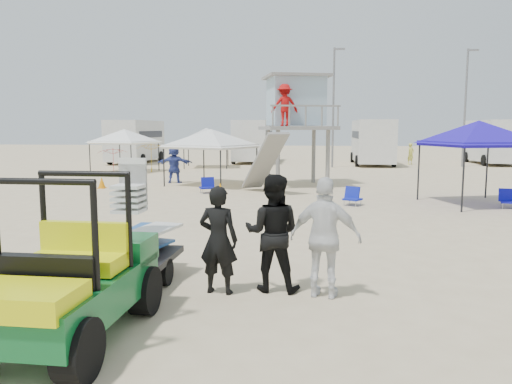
# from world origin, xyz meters

# --- Properties ---
(ground) EXTENTS (140.00, 140.00, 0.00)m
(ground) POSITION_xyz_m (0.00, 0.00, 0.00)
(ground) COLOR beige
(ground) RESTS_ON ground
(utility_cart) EXTENTS (1.46, 2.74, 2.06)m
(utility_cart) POSITION_xyz_m (-1.31, -1.84, 0.96)
(utility_cart) COLOR #0E5A26
(utility_cart) RESTS_ON ground
(surf_trailer) EXTENTS (1.23, 2.22, 1.89)m
(surf_trailer) POSITION_xyz_m (-1.30, 0.49, 0.77)
(surf_trailer) COLOR black
(surf_trailer) RESTS_ON ground
(man_left) EXTENTS (0.69, 0.50, 1.75)m
(man_left) POSITION_xyz_m (0.22, 0.19, 0.88)
(man_left) COLOR black
(man_left) RESTS_ON ground
(man_mid) EXTENTS (0.99, 0.80, 1.92)m
(man_mid) POSITION_xyz_m (1.07, 0.44, 0.96)
(man_mid) COLOR black
(man_mid) RESTS_ON ground
(man_right) EXTENTS (1.19, 0.67, 1.91)m
(man_right) POSITION_xyz_m (1.92, 0.19, 0.95)
(man_right) COLOR silver
(man_right) RESTS_ON ground
(lifeguard_tower) EXTENTS (3.84, 3.84, 4.96)m
(lifeguard_tower) POSITION_xyz_m (0.85, 15.84, 3.70)
(lifeguard_tower) COLOR gray
(lifeguard_tower) RESTS_ON ground
(canopy_blue) EXTENTS (3.73, 3.73, 3.33)m
(canopy_blue) POSITION_xyz_m (7.37, 10.58, 2.78)
(canopy_blue) COLOR black
(canopy_blue) RESTS_ON ground
(canopy_white_a) EXTENTS (4.30, 4.30, 3.02)m
(canopy_white_a) POSITION_xyz_m (-3.04, 15.42, 2.47)
(canopy_white_a) COLOR black
(canopy_white_a) RESTS_ON ground
(canopy_white_b) EXTENTS (3.78, 3.78, 3.00)m
(canopy_white_b) POSITION_xyz_m (-9.80, 22.04, 2.46)
(canopy_white_b) COLOR black
(canopy_white_b) RESTS_ON ground
(canopy_white_c) EXTENTS (3.35, 3.35, 3.09)m
(canopy_white_c) POSITION_xyz_m (-5.54, 25.98, 2.54)
(canopy_white_c) COLOR black
(canopy_white_c) RESTS_ON ground
(umbrella_a) EXTENTS (1.97, 2.00, 1.59)m
(umbrella_a) POSITION_xyz_m (-9.49, 19.39, 0.79)
(umbrella_a) COLOR red
(umbrella_a) RESTS_ON ground
(umbrella_b) EXTENTS (2.76, 2.77, 1.78)m
(umbrella_b) POSITION_xyz_m (-8.04, 21.81, 0.89)
(umbrella_b) COLOR gold
(umbrella_b) RESTS_ON ground
(cone_near) EXTENTS (0.34, 0.34, 0.50)m
(cone_near) POSITION_xyz_m (-1.98, 11.99, 0.25)
(cone_near) COLOR #FF9508
(cone_near) RESTS_ON ground
(cone_far) EXTENTS (0.34, 0.34, 0.50)m
(cone_far) POSITION_xyz_m (-7.65, 13.63, 0.25)
(cone_far) COLOR orange
(cone_far) RESTS_ON ground
(beach_chair_a) EXTENTS (0.70, 0.77, 0.64)m
(beach_chair_a) POSITION_xyz_m (-2.65, 12.63, 0.31)
(beach_chair_a) COLOR #0D1493
(beach_chair_a) RESTS_ON ground
(beach_chair_b) EXTENTS (0.65, 0.70, 0.64)m
(beach_chair_b) POSITION_xyz_m (8.23, 9.88, 0.31)
(beach_chair_b) COLOR #1010AE
(beach_chair_b) RESTS_ON ground
(beach_chair_c) EXTENTS (0.72, 0.81, 0.64)m
(beach_chair_c) POSITION_xyz_m (3.08, 9.93, 0.31)
(beach_chair_c) COLOR #0F1CA7
(beach_chair_c) RESTS_ON ground
(rv_far_left) EXTENTS (2.64, 6.80, 3.25)m
(rv_far_left) POSITION_xyz_m (-12.00, 29.99, 1.80)
(rv_far_left) COLOR silver
(rv_far_left) RESTS_ON ground
(rv_mid_left) EXTENTS (2.65, 6.50, 3.25)m
(rv_mid_left) POSITION_xyz_m (-3.00, 31.49, 1.80)
(rv_mid_left) COLOR silver
(rv_mid_left) RESTS_ON ground
(rv_mid_right) EXTENTS (2.64, 7.00, 3.25)m
(rv_mid_right) POSITION_xyz_m (6.00, 29.99, 1.80)
(rv_mid_right) COLOR silver
(rv_mid_right) RESTS_ON ground
(rv_far_right) EXTENTS (2.64, 6.60, 3.25)m
(rv_far_right) POSITION_xyz_m (15.00, 31.49, 1.80)
(rv_far_right) COLOR silver
(rv_far_right) RESTS_ON ground
(light_pole_left) EXTENTS (0.14, 0.14, 8.00)m
(light_pole_left) POSITION_xyz_m (3.00, 27.00, 4.00)
(light_pole_left) COLOR slate
(light_pole_left) RESTS_ON ground
(light_pole_right) EXTENTS (0.14, 0.14, 8.00)m
(light_pole_right) POSITION_xyz_m (12.00, 28.50, 4.00)
(light_pole_right) COLOR slate
(light_pole_right) RESTS_ON ground
(distant_beachgoers) EXTENTS (15.12, 14.90, 1.85)m
(distant_beachgoers) POSITION_xyz_m (-2.78, 18.51, 0.90)
(distant_beachgoers) COLOR #34449D
(distant_beachgoers) RESTS_ON ground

